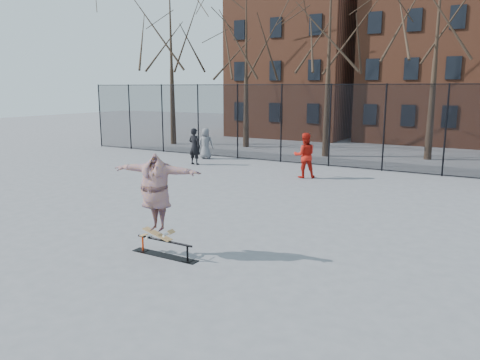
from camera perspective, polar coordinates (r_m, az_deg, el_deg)
The scene contains 10 objects.
ground at distance 11.50m, azimuth -4.94°, elevation -8.22°, with size 100.00×100.00×0.00m, color slate.
skate_rail at distance 11.02m, azimuth -9.19°, elevation -8.37°, with size 1.77×0.27×0.39m.
skateboard at distance 11.05m, azimuth -10.04°, elevation -6.78°, with size 0.83×0.20×0.10m, color #9D6E3F, non-canonical shape.
skater at distance 10.80m, azimuth -10.21°, elevation -2.04°, with size 2.18×0.59×1.78m, color #5C3483.
bystander_grey at distance 25.46m, azimuth -4.21°, elevation 4.46°, with size 0.81×0.53×1.66m, color slate.
bystander_black at distance 23.58m, azimuth -5.57°, elevation 4.10°, with size 0.67×0.44×1.83m, color black.
bystander_red at distance 20.18m, azimuth 7.89°, elevation 2.98°, with size 0.94×0.73×1.93m, color red.
fence at distance 22.80m, azimuth 14.20°, elevation 6.45°, with size 34.03×0.07×4.00m.
tree_row at distance 27.03m, azimuth 16.86°, elevation 18.29°, with size 33.66×7.46×10.67m.
rowhouses at distance 35.35m, azimuth 21.82°, elevation 14.10°, with size 29.00×7.00×13.00m.
Camera 1 is at (6.29, -8.84, 3.83)m, focal length 35.00 mm.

